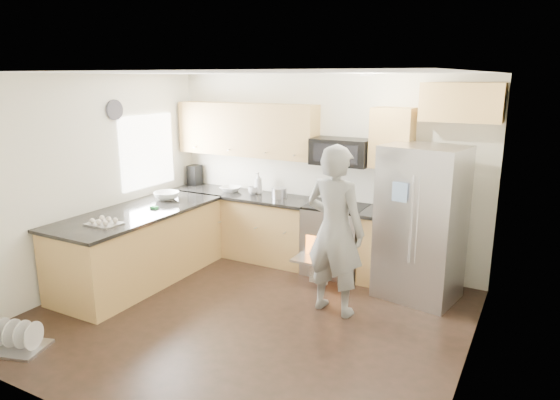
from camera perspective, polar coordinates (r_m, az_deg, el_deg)
The scene contains 8 objects.
ground at distance 5.62m, azimuth -3.91°, elevation -13.24°, with size 4.50×4.50×0.00m, color black.
room_shell at distance 5.11m, azimuth -4.48°, elevation 3.87°, with size 4.54×4.04×2.62m.
back_cabinet_run at distance 6.99m, azimuth -0.45°, elevation 0.70°, with size 4.45×0.64×2.50m.
peninsula at distance 6.65m, azimuth -15.71°, elevation -5.04°, with size 0.96×2.36×1.03m.
stove_range at distance 6.63m, azimuth 6.43°, elevation -2.71°, with size 0.76×0.97×1.79m.
refrigerator at distance 6.02m, azimuth 15.80°, elevation -2.59°, with size 0.99×0.83×1.82m.
person at distance 5.44m, azimuth 6.29°, elevation -3.49°, with size 0.69×0.45×1.89m, color gray.
dish_rack at distance 5.59m, azimuth -27.69°, elevation -14.15°, with size 0.58×0.51×0.30m.
Camera 1 is at (2.71, -4.21, 2.57)m, focal length 32.00 mm.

